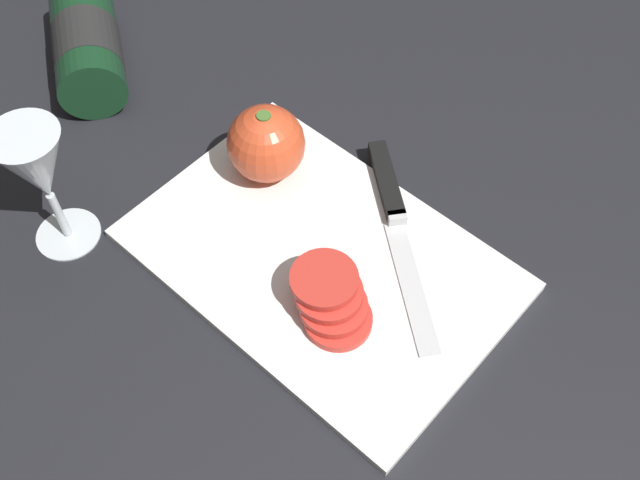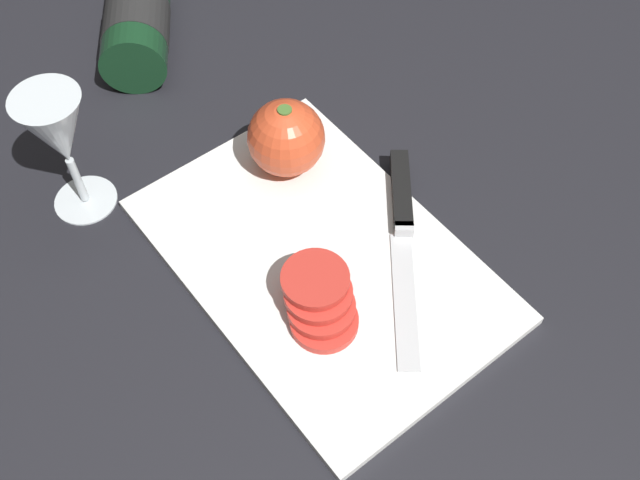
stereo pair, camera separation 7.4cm
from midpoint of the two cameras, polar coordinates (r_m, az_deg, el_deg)
ground_plane at (r=0.81m, az=2.95°, el=1.07°), size 3.00×3.00×0.00m
cutting_board at (r=0.77m, az=2.75°, el=-1.70°), size 0.38×0.26×0.01m
wine_bottle at (r=1.00m, az=-11.62°, el=16.31°), size 0.27×0.21×0.08m
wine_glass at (r=0.78m, az=-16.70°, el=7.45°), size 0.07×0.07×0.15m
whole_tomato at (r=0.81m, az=0.03°, el=7.62°), size 0.08×0.08×0.09m
knife at (r=0.80m, az=8.95°, el=2.00°), size 0.22×0.18×0.01m
tomato_slice_stack_near at (r=0.72m, az=2.94°, el=-4.84°), size 0.10×0.08×0.04m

